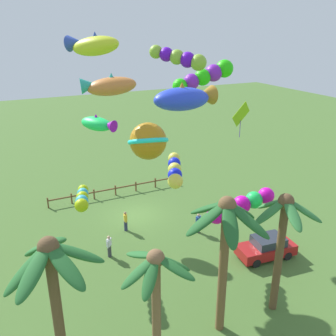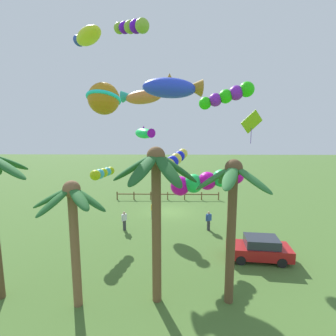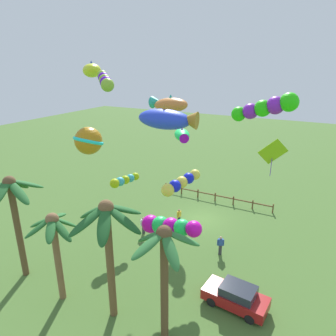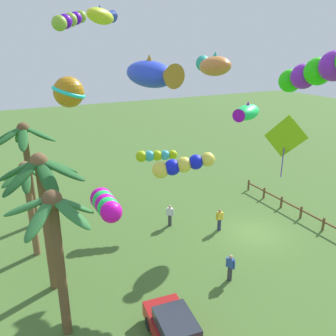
{
  "view_description": "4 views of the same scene",
  "coord_description": "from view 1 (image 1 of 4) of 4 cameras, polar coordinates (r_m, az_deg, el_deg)",
  "views": [
    {
      "loc": [
        9.16,
        25.33,
        14.51
      ],
      "look_at": [
        0.36,
        6.97,
        6.69
      ],
      "focal_mm": 39.06,
      "sensor_mm": 36.0,
      "label": 1
    },
    {
      "loc": [
        -0.33,
        24.32,
        8.22
      ],
      "look_at": [
        -0.0,
        6.58,
        5.52
      ],
      "focal_mm": 26.69,
      "sensor_mm": 36.0,
      "label": 2
    },
    {
      "loc": [
        -9.04,
        24.34,
        14.24
      ],
      "look_at": [
        0.5,
        6.05,
        7.03
      ],
      "focal_mm": 32.3,
      "sensor_mm": 36.0,
      "label": 3
    },
    {
      "loc": [
        -16.18,
        14.82,
        12.24
      ],
      "look_at": [
        1.19,
        6.05,
        5.37
      ],
      "focal_mm": 37.39,
      "sensor_mm": 36.0,
      "label": 4
    }
  ],
  "objects": [
    {
      "name": "kite_tube_4",
      "position": [
        23.1,
        1.06,
        -0.42
      ],
      "size": [
        1.93,
        3.18,
        1.43
      ],
      "color": "yellow"
    },
    {
      "name": "kite_tube_3",
      "position": [
        16.21,
        1.83,
        16.81
      ],
      "size": [
        2.0,
        1.95,
        1.03
      ],
      "color": "#84B72F"
    },
    {
      "name": "kite_fish_6",
      "position": [
        20.36,
        2.72,
        10.84
      ],
      "size": [
        4.03,
        2.17,
        1.61
      ],
      "color": "blue"
    },
    {
      "name": "rail_fence",
      "position": [
        34.15,
        -8.21,
        -3.29
      ],
      "size": [
        12.22,
        0.12,
        0.95
      ],
      "color": "brown",
      "rests_on": "ground"
    },
    {
      "name": "kite_fish_7",
      "position": [
        17.44,
        -11.69,
        18.26
      ],
      "size": [
        2.5,
        2.56,
        1.17
      ],
      "color": "#C9DB24"
    },
    {
      "name": "kite_tube_2",
      "position": [
        22.81,
        -13.24,
        -4.61
      ],
      "size": [
        1.34,
        2.9,
        0.8
      ],
      "color": "#A5C50E"
    },
    {
      "name": "kite_fish_0",
      "position": [
        27.53,
        -10.83,
        6.8
      ],
      "size": [
        2.64,
        3.22,
        1.28
      ],
      "color": "#1CEC5E"
    },
    {
      "name": "palm_tree_3",
      "position": [
        17.33,
        8.94,
        -9.62
      ],
      "size": [
        4.13,
        4.18,
        7.5
      ],
      "color": "brown",
      "rests_on": "ground"
    },
    {
      "name": "kite_fish_8",
      "position": [
        24.21,
        -9.27,
        12.53
      ],
      "size": [
        3.8,
        2.19,
        1.56
      ],
      "color": "orange"
    },
    {
      "name": "kite_diamond_1",
      "position": [
        26.43,
        11.32,
        8.16
      ],
      "size": [
        1.82,
        0.52,
        2.59
      ],
      "color": "#87C814"
    },
    {
      "name": "palm_tree_1",
      "position": [
        14.99,
        -17.61,
        -16.0
      ],
      "size": [
        3.95,
        4.16,
        7.47
      ],
      "color": "brown",
      "rests_on": "ground"
    },
    {
      "name": "parked_car_0",
      "position": [
        25.94,
        15.11,
        -11.85
      ],
      "size": [
        4.05,
        2.09,
        1.51
      ],
      "color": "#A51919",
      "rests_on": "ground"
    },
    {
      "name": "spectator_2",
      "position": [
        25.4,
        -9.17,
        -11.93
      ],
      "size": [
        0.42,
        0.45,
        1.59
      ],
      "color": "#38383D",
      "rests_on": "ground"
    },
    {
      "name": "ground_plane",
      "position": [
        30.6,
        -5.08,
        -7.39
      ],
      "size": [
        120.0,
        120.0,
        0.0
      ],
      "primitive_type": "plane",
      "color": "#476B2D"
    },
    {
      "name": "kite_ball_10",
      "position": [
        16.18,
        -3.12,
        4.21
      ],
      "size": [
        2.17,
        2.15,
        1.65
      ],
      "color": "#B67812"
    },
    {
      "name": "palm_tree_2",
      "position": [
        16.17,
        -1.92,
        -17.21
      ],
      "size": [
        3.36,
        3.29,
        6.03
      ],
      "color": "brown",
      "rests_on": "ground"
    },
    {
      "name": "kite_tube_5",
      "position": [
        27.77,
        5.86,
        14.07
      ],
      "size": [
        4.72,
        1.59,
        2.33
      ],
      "color": "#23D80F"
    },
    {
      "name": "palm_tree_0",
      "position": [
        19.56,
        17.5,
        -8.66
      ],
      "size": [
        3.42,
        3.7,
        6.95
      ],
      "color": "brown",
      "rests_on": "ground"
    },
    {
      "name": "spectator_0",
      "position": [
        28.2,
        -6.64,
        -8.21
      ],
      "size": [
        0.3,
        0.54,
        1.59
      ],
      "color": "#2D3351",
      "rests_on": "ground"
    },
    {
      "name": "kite_tube_9",
      "position": [
        20.41,
        10.94,
        -5.81
      ],
      "size": [
        3.94,
        1.42,
        1.68
      ],
      "color": "#DF0CB4"
    },
    {
      "name": "spectator_1",
      "position": [
        27.85,
        4.74,
        -8.53
      ],
      "size": [
        0.51,
        0.37,
        1.59
      ],
      "color": "#38383D",
      "rests_on": "ground"
    }
  ]
}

